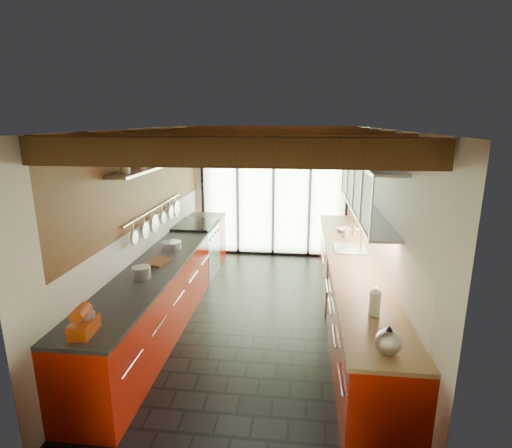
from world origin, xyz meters
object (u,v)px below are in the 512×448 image
Objects in this scene: kettle at (388,340)px; bowl at (344,230)px; soap_bottle at (346,232)px; paper_towel at (375,304)px; stand_mixer at (84,322)px.

kettle reaches higher than bowl.
soap_bottle is 0.73× the size of bowl.
kettle is 3.57m from bowl.
bowl is (0.00, 2.95, -0.09)m from paper_towel.
paper_towel reaches higher than stand_mixer.
soap_bottle reaches higher than bowl.
paper_towel is at bearing -90.00° from soap_bottle.
kettle is 0.96× the size of paper_towel.
stand_mixer is 2.61m from paper_towel.
bowl is at bearing 90.00° from soap_bottle.
kettle is at bearing -90.00° from paper_towel.
stand_mixer is at bearing -166.40° from paper_towel.
soap_bottle is (-0.00, 3.23, -0.02)m from kettle.
kettle is at bearing -90.00° from bowl.
paper_towel is at bearing -90.00° from bowl.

